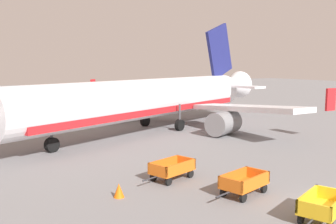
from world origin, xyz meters
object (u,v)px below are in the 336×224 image
object	(u,v)px
baggage_cart_fourth_in_row	(172,169)
baggage_cart_third_in_row	(244,183)
airplane	(152,99)
baggage_cart_second_in_row	(323,206)
traffic_cone_near_plane	(119,190)

from	to	relation	value
baggage_cart_fourth_in_row	baggage_cart_third_in_row	bearing A→B (deg)	-66.18
airplane	baggage_cart_fourth_in_row	distance (m)	16.08
baggage_cart_second_in_row	airplane	bearing A→B (deg)	79.35
baggage_cart_second_in_row	baggage_cart_third_in_row	xyz separation A→B (m)	(-0.66, 4.03, 0.00)
baggage_cart_third_in_row	traffic_cone_near_plane	size ratio (longest dim) A/B	5.21
baggage_cart_second_in_row	baggage_cart_fourth_in_row	world-z (taller)	same
baggage_cart_fourth_in_row	traffic_cone_near_plane	bearing A→B (deg)	-163.09
baggage_cart_third_in_row	baggage_cart_fourth_in_row	world-z (taller)	same
airplane	baggage_cart_third_in_row	bearing A→B (deg)	-104.85
airplane	traffic_cone_near_plane	distance (m)	18.90
baggage_cart_third_in_row	airplane	bearing A→B (deg)	75.15
baggage_cart_second_in_row	traffic_cone_near_plane	bearing A→B (deg)	131.79
traffic_cone_near_plane	airplane	bearing A→B (deg)	56.36
baggage_cart_fourth_in_row	traffic_cone_near_plane	xyz separation A→B (m)	(-3.73, -1.13, -0.25)
baggage_cart_second_in_row	baggage_cart_third_in_row	distance (m)	4.09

